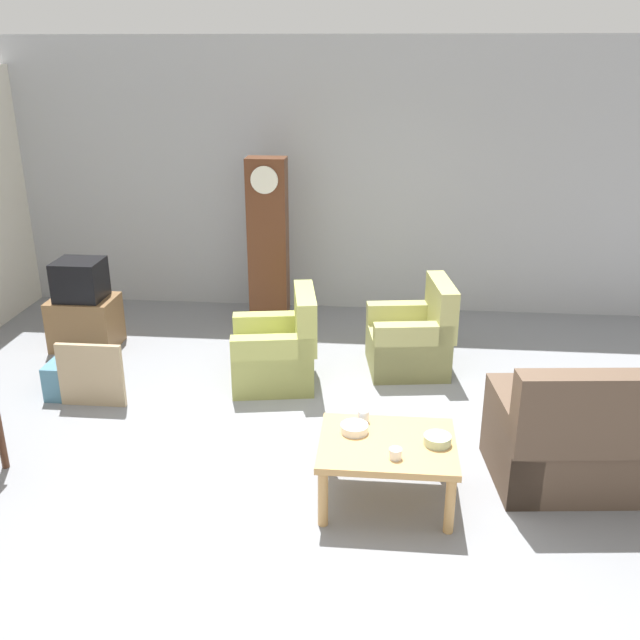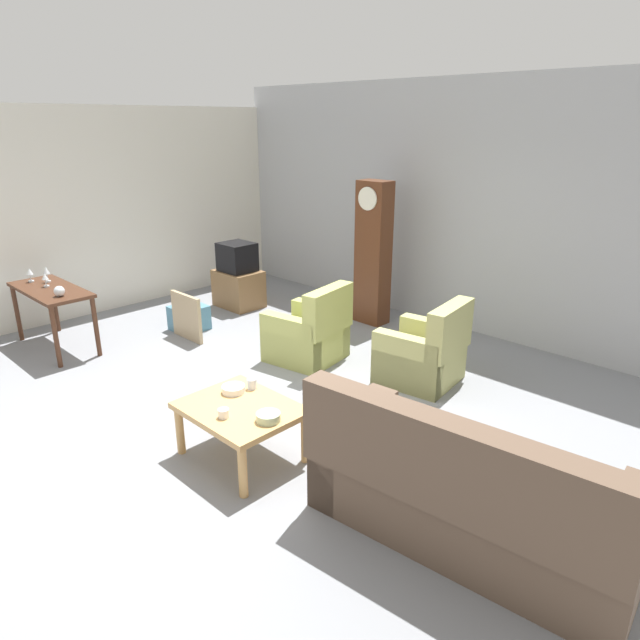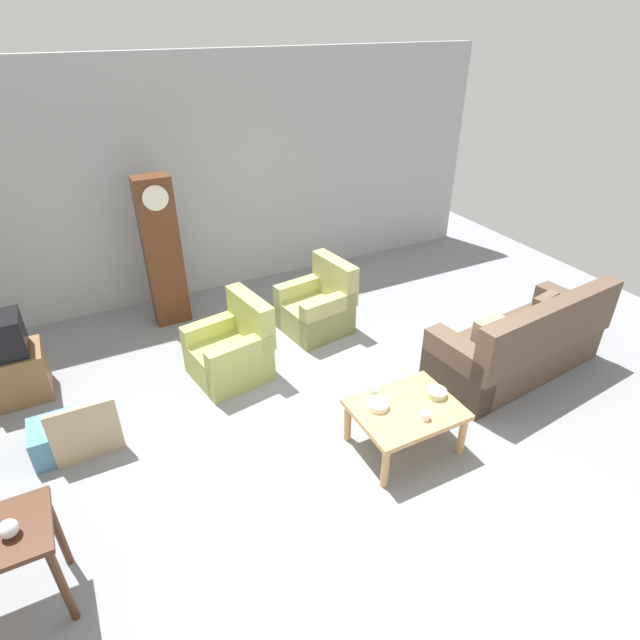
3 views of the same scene
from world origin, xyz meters
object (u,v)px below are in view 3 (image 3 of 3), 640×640
Objects in this scene: coffee_table_wood at (406,413)px; grandfather_clock at (163,253)px; cup_blue_rimmed at (374,392)px; bowl_shallow_green at (436,393)px; couch_floral at (520,346)px; framed_picture_leaning at (86,433)px; armchair_olive_near at (232,352)px; storage_box_blue at (55,439)px; armchair_olive_far at (318,308)px; glass_dome_cloche at (8,529)px; cup_white_porcelain at (425,416)px; tv_stand_cabinet at (12,376)px; bowl_white_stacked at (378,405)px.

grandfather_clock is (-1.38, 3.38, 0.57)m from coffee_table_wood.
cup_blue_rimmed is 0.48× the size of bowl_shallow_green.
couch_floral is 4.59m from framed_picture_leaning.
armchair_olive_near reaches higher than storage_box_blue.
armchair_olive_near is 1.81m from cup_blue_rimmed.
armchair_olive_far reaches higher than storage_box_blue.
cup_blue_rimmed is at bearing 7.83° from glass_dome_cloche.
armchair_olive_far is 2.06m from cup_blue_rimmed.
cup_white_porcelain is (-0.20, -2.48, 0.21)m from armchair_olive_far.
armchair_olive_far is 3.30m from storage_box_blue.
cup_blue_rimmed is at bearing -102.06° from armchair_olive_far.
bowl_white_stacked is (3.02, -2.40, 0.23)m from tv_stand_cabinet.
framed_picture_leaning reaches higher than storage_box_blue.
couch_floral is 1.57m from bowl_shallow_green.
bowl_white_stacked is (-0.24, 0.12, 0.10)m from coffee_table_wood.
grandfather_clock is 15.99× the size of glass_dome_cloche.
armchair_olive_far is 2.22m from bowl_white_stacked.
glass_dome_cloche is at bearing -97.31° from storage_box_blue.
framed_picture_leaning is 6.90× the size of cup_white_porcelain.
framed_picture_leaning is at bearing 159.34° from cup_blue_rimmed.
couch_floral is 2.37× the size of armchair_olive_near.
framed_picture_leaning is (-2.66, 1.21, -0.11)m from coffee_table_wood.
couch_floral is at bearing 3.43° from cup_blue_rimmed.
armchair_olive_near reaches higher than bowl_shallow_green.
framed_picture_leaning is at bearing 158.24° from bowl_shallow_green.
cup_blue_rimmed is (-0.23, 0.47, 0.01)m from cup_white_porcelain.
tv_stand_cabinet is at bearing -155.35° from grandfather_clock.
framed_picture_leaning is 2.66m from cup_blue_rimmed.
cup_blue_rimmed is (1.20, -3.11, -0.45)m from grandfather_clock.
bowl_shallow_green reaches higher than bowl_white_stacked.
cup_blue_rimmed is (-0.18, 0.27, 0.12)m from coffee_table_wood.
cup_white_porcelain is at bearing -61.45° from armchair_olive_near.
armchair_olive_far is 3.10m from framed_picture_leaning.
bowl_white_stacked is at bearing -102.70° from armchair_olive_far.
cup_blue_rimmed is 0.17m from bowl_white_stacked.
grandfather_clock reaches higher than armchair_olive_near.
bowl_white_stacked reaches higher than storage_box_blue.
couch_floral is 4.90m from storage_box_blue.
armchair_olive_near reaches higher than cup_blue_rimmed.
tv_stand_cabinet is 5.60× the size of glass_dome_cloche.
armchair_olive_far reaches higher than bowl_shallow_green.
framed_picture_leaning is at bearing 155.60° from coffee_table_wood.
tv_stand_cabinet reaches higher than bowl_white_stacked.
cup_white_porcelain is at bearing -28.42° from storage_box_blue.
framed_picture_leaning reaches higher than bowl_white_stacked.
cup_white_porcelain is (2.71, -1.41, 0.21)m from framed_picture_leaning.
armchair_olive_far is at bearing 130.49° from couch_floral.
bowl_shallow_green is (0.52, -0.26, -0.01)m from cup_blue_rimmed.
glass_dome_cloche is (-3.14, -0.14, 0.42)m from coffee_table_wood.
couch_floral reaches higher than framed_picture_leaning.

